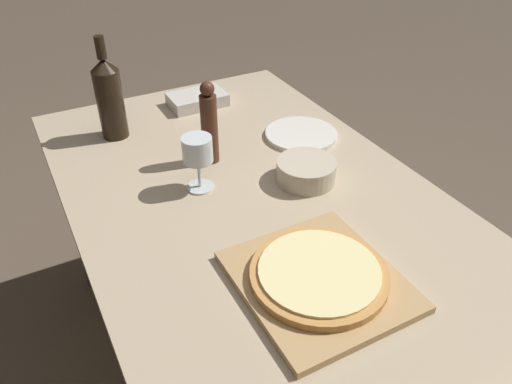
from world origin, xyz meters
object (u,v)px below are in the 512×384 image
Objects in this scene: wine_glass at (197,152)px; small_bowl at (306,171)px; wine_bottle at (109,97)px; pepper_mill at (209,125)px; pizza at (319,274)px.

small_bowl is (0.26, -0.10, -0.08)m from wine_glass.
wine_bottle is 2.07× the size of wine_glass.
small_bowl is at bearing -49.45° from pepper_mill.
pizza is at bearing -90.30° from pepper_mill.
pepper_mill is 0.14m from wine_glass.
pizza is 0.84m from wine_bottle.
pepper_mill is 1.50× the size of small_bowl.
wine_bottle is at bearing 126.40° from pepper_mill.
wine_bottle is at bearing 107.21° from wine_glass.
wine_glass is at bearing 159.16° from small_bowl.
small_bowl is at bearing 61.19° from pizza.
wine_glass is (-0.08, -0.11, -0.01)m from pepper_mill.
pizza is 0.45m from wine_glass.
small_bowl reaches higher than pizza.
wine_glass is at bearing -72.79° from wine_bottle.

